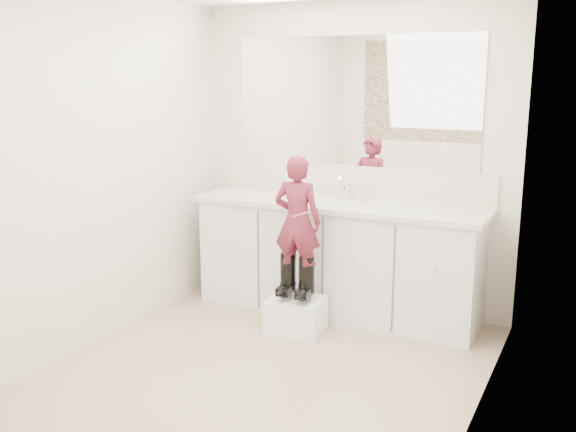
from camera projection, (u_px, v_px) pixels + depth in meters
The scene contains 18 objects.
floor at pixel (261, 374), 4.05m from camera, with size 3.00×3.00×0.00m, color #947961.
wall_back at pixel (352, 158), 5.09m from camera, with size 2.60×2.60×0.00m, color beige.
wall_front at pixel (68, 245), 2.48m from camera, with size 2.60×2.60×0.00m, color beige.
wall_left at pixel (93, 171), 4.36m from camera, with size 3.00×3.00×0.00m, color beige.
wall_right at pixel (484, 206), 3.21m from camera, with size 3.00×3.00×0.00m, color beige.
vanity_cabinet at pixel (337, 260), 5.02m from camera, with size 2.20×0.55×0.85m, color silver.
countertop at pixel (337, 205), 4.91m from camera, with size 2.28×0.58×0.04m, color beige.
backsplash at pixel (351, 181), 5.12m from camera, with size 2.28×0.03×0.25m, color beige.
mirror at pixel (352, 102), 4.99m from camera, with size 2.00×0.02×1.00m, color white.
dot_panel at pixel (61, 128), 2.39m from camera, with size 2.00×0.01×1.20m, color #472819.
faucet at pixel (345, 192), 5.04m from camera, with size 0.08×0.08×0.10m, color silver.
cup at pixel (364, 198), 4.86m from camera, with size 0.09×0.09×0.08m, color beige.
soap_bottle at pixel (294, 186), 5.07m from camera, with size 0.08×0.08×0.18m, color silver.
step_stool at pixel (296, 315), 4.68m from camera, with size 0.39×0.33×0.25m, color white.
boot_left at pixel (288, 275), 4.67m from camera, with size 0.12×0.22×0.33m, color black, non-canonical shape.
boot_right at pixel (307, 278), 4.60m from camera, with size 0.12×0.22×0.33m, color black, non-canonical shape.
toddler at pixel (297, 221), 4.55m from camera, with size 0.35×0.23×0.95m, color #9C3043.
toothbrush at pixel (301, 214), 4.43m from camera, with size 0.01×0.01×0.14m, color #CB4F86.
Camera 1 is at (1.85, -3.25, 1.84)m, focal length 40.00 mm.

